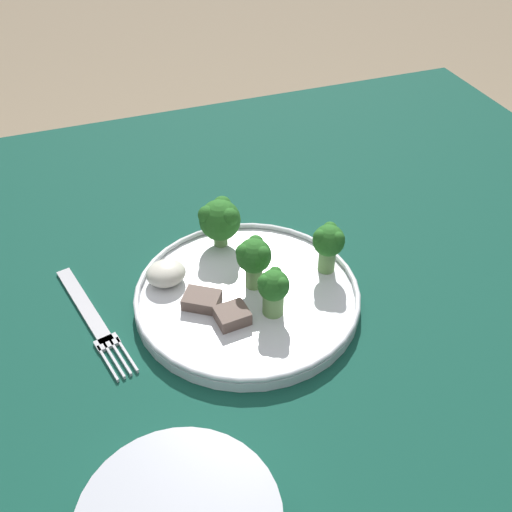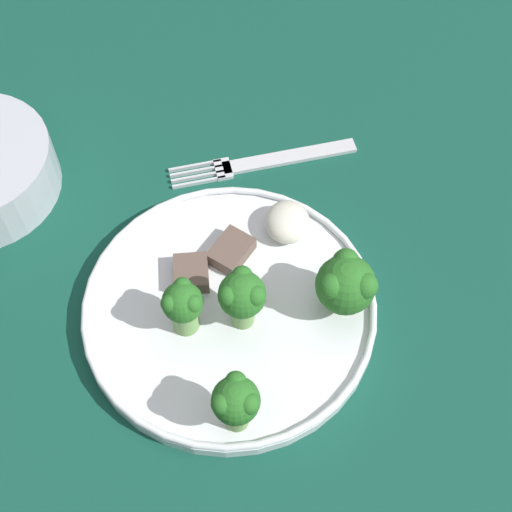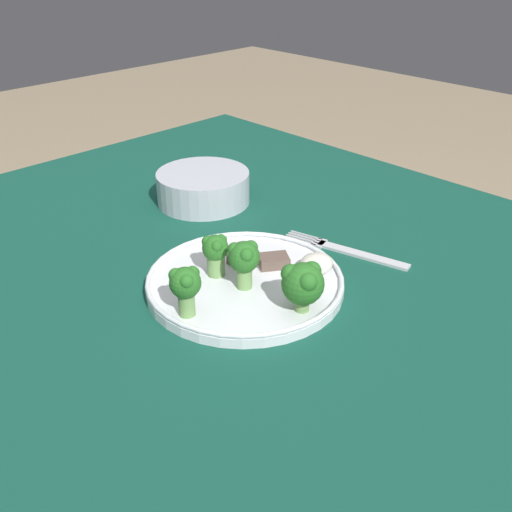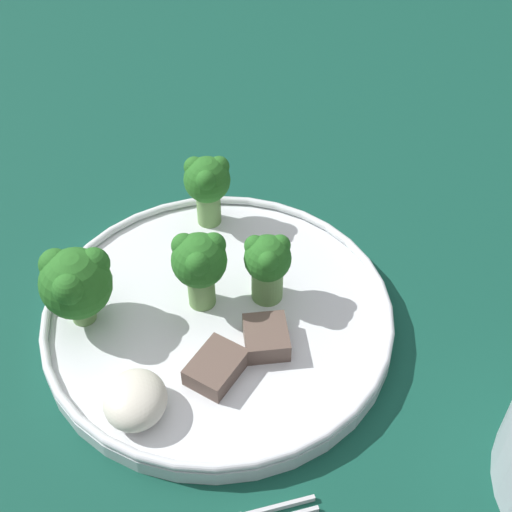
# 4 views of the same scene
# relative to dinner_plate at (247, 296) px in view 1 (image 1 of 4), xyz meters

# --- Properties ---
(table) EXTENTS (1.05, 1.05, 0.71)m
(table) POSITION_rel_dinner_plate_xyz_m (-0.03, 0.05, -0.11)
(table) COLOR #114738
(table) RESTS_ON ground_plane
(dinner_plate) EXTENTS (0.24, 0.24, 0.02)m
(dinner_plate) POSITION_rel_dinner_plate_xyz_m (0.00, 0.00, 0.00)
(dinner_plate) COLOR white
(dinner_plate) RESTS_ON table
(fork) EXTENTS (0.06, 0.18, 0.00)m
(fork) POSITION_rel_dinner_plate_xyz_m (0.16, -0.03, -0.01)
(fork) COLOR silver
(fork) RESTS_ON table
(broccoli_floret_near_rim_left) EXTENTS (0.05, 0.05, 0.06)m
(broccoli_floret_near_rim_left) POSITION_rel_dinner_plate_xyz_m (0.00, -0.09, 0.04)
(broccoli_floret_near_rim_left) COLOR #709E56
(broccoli_floret_near_rim_left) RESTS_ON dinner_plate
(broccoli_floret_center_left) EXTENTS (0.04, 0.04, 0.06)m
(broccoli_floret_center_left) POSITION_rel_dinner_plate_xyz_m (-0.01, -0.01, 0.04)
(broccoli_floret_center_left) COLOR #709E56
(broccoli_floret_center_left) RESTS_ON dinner_plate
(broccoli_floret_back_left) EXTENTS (0.03, 0.03, 0.05)m
(broccoli_floret_back_left) POSITION_rel_dinner_plate_xyz_m (-0.02, 0.03, 0.04)
(broccoli_floret_back_left) COLOR #709E56
(broccoli_floret_back_left) RESTS_ON dinner_plate
(broccoli_floret_front_left) EXTENTS (0.04, 0.04, 0.06)m
(broccoli_floret_front_left) POSITION_rel_dinner_plate_xyz_m (-0.10, -0.01, 0.04)
(broccoli_floret_front_left) COLOR #709E56
(broccoli_floret_front_left) RESTS_ON dinner_plate
(meat_slice_front_slice) EXTENTS (0.05, 0.04, 0.01)m
(meat_slice_front_slice) POSITION_rel_dinner_plate_xyz_m (0.05, -0.00, 0.01)
(meat_slice_front_slice) COLOR brown
(meat_slice_front_slice) RESTS_ON dinner_plate
(meat_slice_middle_slice) EXTENTS (0.03, 0.03, 0.01)m
(meat_slice_middle_slice) POSITION_rel_dinner_plate_xyz_m (0.03, 0.03, 0.01)
(meat_slice_middle_slice) COLOR brown
(meat_slice_middle_slice) RESTS_ON dinner_plate
(sauce_dollop) EXTENTS (0.04, 0.04, 0.02)m
(sauce_dollop) POSITION_rel_dinner_plate_xyz_m (0.08, -0.05, 0.01)
(sauce_dollop) COLOR silver
(sauce_dollop) RESTS_ON dinner_plate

